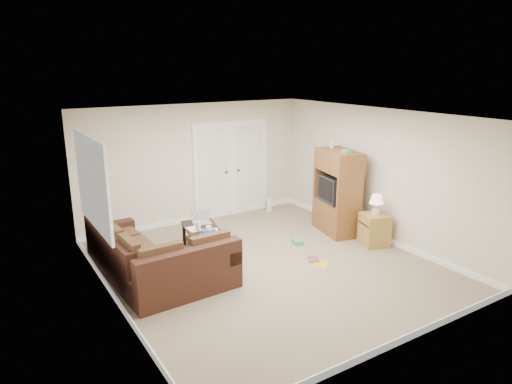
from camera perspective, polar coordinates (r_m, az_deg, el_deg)
floor at (r=7.76m, az=1.31°, el=-9.13°), size 5.50×5.50×0.00m
ceiling at (r=7.09m, az=1.44°, el=9.56°), size 5.00×5.50×0.02m
wall_left at (r=6.36m, az=-17.83°, el=-3.43°), size 0.02×5.50×2.50m
wall_right at (r=8.91m, az=14.95°, el=2.11°), size 0.02×5.50×2.50m
wall_back at (r=9.67m, az=-7.63°, el=3.54°), size 5.00×0.02×2.50m
wall_front at (r=5.37m, az=17.83°, el=-6.95°), size 5.00×0.02×2.50m
baseboards at (r=7.74m, az=1.32°, el=-8.79°), size 5.00×5.50×0.10m
french_doors at (r=10.06m, az=-3.10°, el=2.86°), size 1.80×0.05×2.13m
window_left at (r=7.23m, az=-19.76°, el=1.11°), size 0.05×1.92×1.42m
sectional_sofa at (r=7.31m, az=-12.97°, el=-8.59°), size 1.78×2.52×0.77m
coffee_table at (r=8.20m, az=-6.58°, el=-5.93°), size 0.77×1.21×0.77m
tv_armoire at (r=9.15m, az=10.14°, el=0.07°), size 0.78×1.13×1.78m
side_cabinet at (r=8.75m, az=14.60°, el=-4.25°), size 0.57×0.57×0.97m
space_heater at (r=10.48m, az=1.56°, el=-1.62°), size 0.14×0.13×0.30m
floor_magazine at (r=7.85m, az=8.11°, el=-8.94°), size 0.37×0.35×0.01m
floor_greenbox at (r=8.64m, az=5.22°, el=-6.23°), size 0.20×0.24×0.09m
floor_book at (r=8.00m, az=6.57°, el=-8.37°), size 0.27×0.30×0.02m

